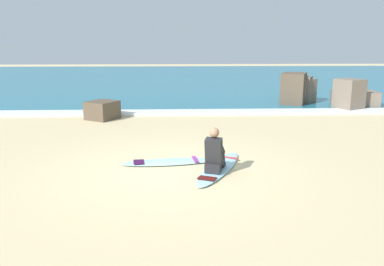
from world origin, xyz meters
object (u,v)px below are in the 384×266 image
surfboard_spare_near (169,162)px  shoreline_rock (102,110)px  surfboard_main (219,168)px  surfer_seated (214,154)px

surfboard_spare_near → shoreline_rock: size_ratio=2.29×
shoreline_rock → surfboard_main: bearing=-58.4°
surfboard_spare_near → shoreline_rock: shoreline_rock is taller
surfboard_spare_near → shoreline_rock: 5.95m
surfboard_main → shoreline_rock: shoreline_rock is taller
surfboard_spare_near → surfboard_main: bearing=-23.5°
surfboard_main → shoreline_rock: size_ratio=2.63×
surfboard_main → shoreline_rock: bearing=121.6°
surfer_seated → shoreline_rock: (-3.49, 6.14, -0.11)m
surfboard_main → surfer_seated: bearing=-115.7°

